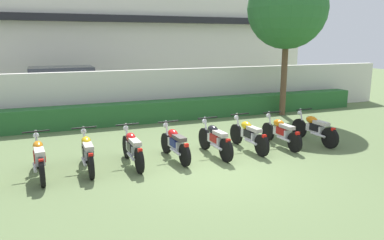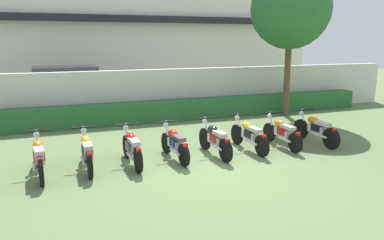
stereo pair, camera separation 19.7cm
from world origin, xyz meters
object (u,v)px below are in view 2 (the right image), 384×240
motorcycle_in_row_5 (249,135)px  motorcycle_in_row_6 (282,132)px  motorcycle_in_row_1 (87,151)px  motorcycle_in_row_0 (39,157)px  parked_car (70,88)px  motorcycle_in_row_2 (132,147)px  motorcycle_in_row_3 (175,143)px  motorcycle_in_row_4 (215,139)px  tree_near_inspector (291,9)px  motorcycle_in_row_7 (316,129)px

motorcycle_in_row_5 → motorcycle_in_row_6: size_ratio=1.03×
motorcycle_in_row_5 → motorcycle_in_row_1: bearing=88.8°
motorcycle_in_row_0 → motorcycle_in_row_5: bearing=-92.5°
parked_car → motorcycle_in_row_1: parked_car is taller
motorcycle_in_row_1 → motorcycle_in_row_2: size_ratio=1.00×
motorcycle_in_row_1 → motorcycle_in_row_5: (4.41, 0.04, -0.00)m
motorcycle_in_row_3 → motorcycle_in_row_4: bearing=-97.5°
motorcycle_in_row_0 → motorcycle_in_row_6: bearing=-93.0°
parked_car → motorcycle_in_row_3: size_ratio=2.53×
motorcycle_in_row_1 → tree_near_inspector: bearing=-64.6°
motorcycle_in_row_1 → motorcycle_in_row_4: bearing=-91.1°
tree_near_inspector → motorcycle_in_row_5: size_ratio=2.99×
motorcycle_in_row_4 → parked_car: bearing=17.7°
motorcycle_in_row_0 → motorcycle_in_row_3: 3.26m
tree_near_inspector → motorcycle_in_row_2: bearing=-151.3°
parked_car → motorcycle_in_row_6: bearing=-58.7°
motorcycle_in_row_4 → motorcycle_in_row_2: bearing=86.6°
tree_near_inspector → motorcycle_in_row_4: size_ratio=3.13×
motorcycle_in_row_0 → motorcycle_in_row_5: (5.48, 0.11, -0.01)m
motorcycle_in_row_1 → motorcycle_in_row_4: motorcycle_in_row_4 is taller
motorcycle_in_row_5 → motorcycle_in_row_7: bearing=-94.3°
parked_car → motorcycle_in_row_5: (4.31, -8.62, -0.49)m
motorcycle_in_row_4 → motorcycle_in_row_0: bearing=87.4°
motorcycle_in_row_4 → motorcycle_in_row_5: bearing=-86.5°
motorcycle_in_row_4 → motorcycle_in_row_7: 3.31m
tree_near_inspector → motorcycle_in_row_6: bearing=-125.8°
motorcycle_in_row_2 → motorcycle_in_row_3: size_ratio=1.04×
motorcycle_in_row_2 → motorcycle_in_row_4: motorcycle_in_row_4 is taller
motorcycle_in_row_3 → motorcycle_in_row_7: size_ratio=0.93×
tree_near_inspector → motorcycle_in_row_1: bearing=-154.7°
motorcycle_in_row_0 → motorcycle_in_row_6: size_ratio=1.02×
motorcycle_in_row_3 → parked_car: bearing=9.6°
tree_near_inspector → motorcycle_in_row_0: (-9.35, -3.97, -3.77)m
motorcycle_in_row_2 → motorcycle_in_row_7: motorcycle_in_row_7 is taller
parked_car → motorcycle_in_row_2: 8.77m
motorcycle_in_row_2 → motorcycle_in_row_3: motorcycle_in_row_2 is taller
motorcycle_in_row_1 → parked_car: bearing=-0.5°
parked_car → motorcycle_in_row_7: bearing=-53.8°
motorcycle_in_row_6 → tree_near_inspector: bearing=-35.9°
parked_car → motorcycle_in_row_3: 8.93m
motorcycle_in_row_2 → motorcycle_in_row_6: bearing=-90.7°
tree_near_inspector → motorcycle_in_row_6: size_ratio=3.09×
motorcycle_in_row_5 → parked_car: bearing=24.8°
parked_car → motorcycle_in_row_3: parked_car is taller
tree_near_inspector → motorcycle_in_row_1: (-8.29, -3.91, -3.78)m
motorcycle_in_row_1 → motorcycle_in_row_5: 4.42m
motorcycle_in_row_3 → motorcycle_in_row_4: 1.11m
motorcycle_in_row_2 → motorcycle_in_row_4: (2.23, -0.04, 0.00)m
tree_near_inspector → motorcycle_in_row_5: tree_near_inspector is taller
parked_car → motorcycle_in_row_6: size_ratio=2.40×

